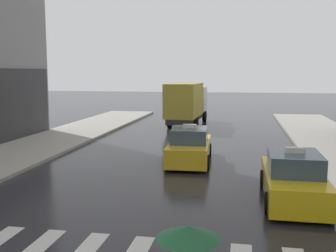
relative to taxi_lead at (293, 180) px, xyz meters
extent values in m
cube|color=yellow|center=(0.00, 0.02, -0.16)|extent=(1.82, 4.51, 0.84)
cube|color=#384C5B|center=(0.00, -0.08, 0.58)|extent=(1.61, 2.11, 0.64)
cube|color=silver|center=(0.00, -0.08, 0.99)|extent=(0.60, 0.24, 0.18)
cylinder|color=black|center=(-0.86, 1.37, -0.39)|extent=(0.22, 0.66, 0.66)
cylinder|color=black|center=(0.85, 1.38, -0.39)|extent=(0.22, 0.66, 0.66)
cylinder|color=black|center=(-0.85, -1.33, -0.39)|extent=(0.22, 0.66, 0.66)
cylinder|color=black|center=(0.86, -1.32, -0.39)|extent=(0.22, 0.66, 0.66)
cube|color=#F2EAB2|center=(-0.64, 2.29, -0.12)|extent=(0.20, 0.04, 0.14)
cube|color=#F2EAB2|center=(0.62, 2.30, -0.12)|extent=(0.20, 0.04, 0.14)
cube|color=gold|center=(-4.04, 5.06, -0.16)|extent=(2.00, 4.57, 0.84)
cube|color=#384C5B|center=(-4.03, 4.96, 0.58)|extent=(1.69, 2.17, 0.64)
cube|color=silver|center=(-4.03, 4.96, 0.99)|extent=(0.61, 0.27, 0.18)
cylinder|color=black|center=(-4.95, 6.37, -0.39)|extent=(0.25, 0.67, 0.66)
cylinder|color=black|center=(-3.24, 6.45, -0.39)|extent=(0.25, 0.67, 0.66)
cylinder|color=black|center=(-4.83, 3.67, -0.39)|extent=(0.25, 0.67, 0.66)
cylinder|color=black|center=(-3.12, 3.75, -0.39)|extent=(0.25, 0.67, 0.66)
cube|color=#F2EAB2|center=(-4.77, 7.30, -0.12)|extent=(0.20, 0.05, 0.14)
cube|color=#F2EAB2|center=(-3.51, 7.36, -0.12)|extent=(0.20, 0.05, 0.14)
cube|color=#2D2D2D|center=(-5.94, 17.68, -0.07)|extent=(2.11, 6.68, 0.40)
cube|color=silver|center=(-5.78, 20.98, 1.18)|extent=(2.18, 1.90, 2.10)
cube|color=#384C5B|center=(-5.74, 21.89, 1.54)|extent=(1.89, 0.13, 0.95)
cube|color=gold|center=(-5.98, 16.78, 1.38)|extent=(2.43, 4.90, 2.50)
cylinder|color=black|center=(-6.79, 20.82, -0.27)|extent=(0.32, 0.91, 0.90)
cylinder|color=black|center=(-4.79, 20.73, -0.27)|extent=(0.32, 0.91, 0.90)
cylinder|color=black|center=(-7.01, 16.29, -0.27)|extent=(0.32, 0.91, 0.90)
cylinder|color=black|center=(-5.01, 16.19, -0.27)|extent=(0.32, 0.91, 0.90)
sphere|color=beige|center=(-2.56, -7.54, 0.82)|extent=(0.22, 0.22, 0.22)
cone|color=#19512D|center=(-2.44, -7.54, 1.12)|extent=(0.96, 0.96, 0.20)
camera|label=1|loc=(-1.72, -13.08, 3.44)|focal=42.64mm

